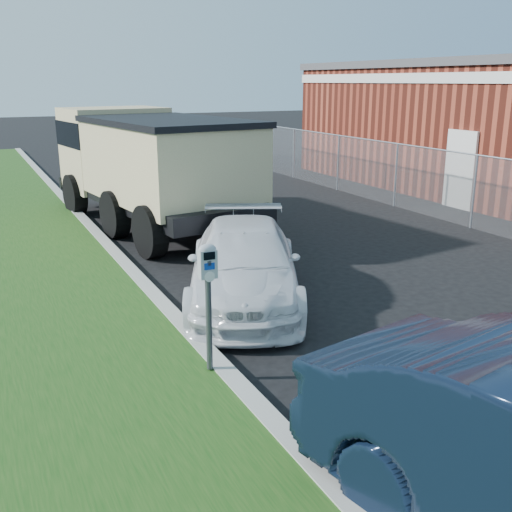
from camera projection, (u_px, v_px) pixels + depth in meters
name	position (u px, v px, depth m)	size (l,w,h in m)	color
ground	(369.00, 326.00, 8.94)	(120.00, 120.00, 0.00)	black
chainlink_fence	(397.00, 163.00, 17.15)	(0.06, 30.06, 30.00)	slate
parking_meter	(208.00, 280.00, 6.97)	(0.22, 0.16, 1.57)	#3F4247
white_wagon	(244.00, 262.00, 9.92)	(1.76, 4.33, 1.26)	white
dump_truck	(148.00, 161.00, 14.95)	(3.67, 7.48, 2.82)	black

